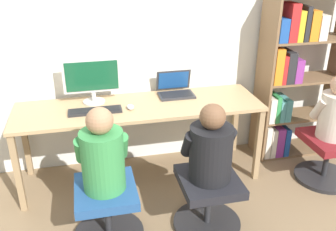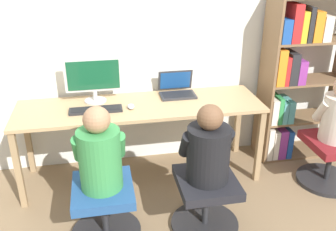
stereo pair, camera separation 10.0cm
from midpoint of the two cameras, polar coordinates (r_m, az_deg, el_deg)
name	(u,v)px [view 2 (the right image)]	position (r m, az deg, el deg)	size (l,w,h in m)	color
ground_plane	(147,194)	(3.41, -2.34, -11.92)	(14.00, 14.00, 0.00)	#846B4C
wall_back	(133,32)	(3.51, -4.49, 12.54)	(10.00, 0.05, 2.60)	silver
desk	(140,112)	(3.34, -3.36, 0.53)	(2.17, 0.63, 0.74)	tan
desktop_monitor	(94,79)	(3.36, -10.42, 5.47)	(0.50, 0.20, 0.40)	beige
laptop	(177,90)	(3.52, 2.20, 3.87)	(0.33, 0.26, 0.22)	#2D2D30
keyboard	(96,110)	(3.23, -10.07, 0.86)	(0.45, 0.13, 0.03)	#232326
computer_mouse_by_keyboard	(131,106)	(3.25, -4.79, 1.38)	(0.06, 0.10, 0.03)	silver
office_chair_left	(104,208)	(2.89, -8.66, -13.79)	(0.53, 0.53, 0.45)	#262628
office_chair_right	(206,200)	(2.96, 6.78, -12.66)	(0.53, 0.53, 0.45)	#262628
person_at_monitor	(100,154)	(2.63, -9.30, -5.78)	(0.37, 0.31, 0.62)	#388C47
person_at_laptop	(208,149)	(2.71, 7.22, -5.07)	(0.39, 0.31, 0.59)	black
bookshelf	(295,81)	(3.86, 19.49, 4.99)	(0.84, 0.34, 1.62)	brown
office_chair_side	(330,159)	(3.76, 24.13, -6.01)	(0.53, 0.53, 0.45)	#262628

